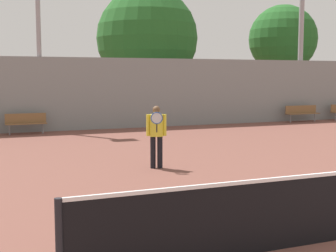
# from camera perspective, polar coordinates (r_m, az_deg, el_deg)

# --- Properties ---
(tennis_player) EXTENTS (0.51, 0.47, 1.65)m
(tennis_player) POSITION_cam_1_polar(r_m,az_deg,el_deg) (12.27, -1.42, -0.93)
(tennis_player) COLOR black
(tennis_player) RESTS_ON ground_plane
(bench_courtside_near) EXTENTS (1.67, 0.40, 0.86)m
(bench_courtside_near) POSITION_cam_1_polar(r_m,az_deg,el_deg) (20.45, -16.93, 0.55)
(bench_courtside_near) COLOR brown
(bench_courtside_near) RESTS_ON ground_plane
(bench_by_gate) EXTENTS (1.95, 0.40, 0.86)m
(bench_by_gate) POSITION_cam_1_polar(r_m,az_deg,el_deg) (25.78, 16.01, 1.68)
(bench_by_gate) COLOR brown
(bench_by_gate) RESTS_ON ground_plane
(light_pole_near_left) EXTENTS (0.90, 0.60, 8.32)m
(light_pole_near_left) POSITION_cam_1_polar(r_m,az_deg,el_deg) (26.82, 15.92, 11.11)
(light_pole_near_left) COLOR #939399
(light_pole_near_left) RESTS_ON ground_plane
(light_pole_center_back) EXTENTS (0.90, 0.60, 8.34)m
(light_pole_center_back) POSITION_cam_1_polar(r_m,az_deg,el_deg) (21.41, -15.59, 13.70)
(light_pole_center_back) COLOR #939399
(light_pole_center_back) RESTS_ON ground_plane
(back_fence) EXTENTS (33.91, 0.06, 3.25)m
(back_fence) POSITION_cam_1_polar(r_m,az_deg,el_deg) (21.71, -6.15, 3.98)
(back_fence) COLOR gray
(back_fence) RESTS_ON ground_plane
(tree_green_tall) EXTENTS (5.63, 5.63, 7.32)m
(tree_green_tall) POSITION_cam_1_polar(r_m,az_deg,el_deg) (26.55, -2.55, 10.60)
(tree_green_tall) COLOR brown
(tree_green_tall) RESTS_ON ground_plane
(tree_green_broad) EXTENTS (4.38, 4.38, 6.97)m
(tree_green_broad) POSITION_cam_1_polar(r_m,az_deg,el_deg) (31.54, 13.83, 10.22)
(tree_green_broad) COLOR brown
(tree_green_broad) RESTS_ON ground_plane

